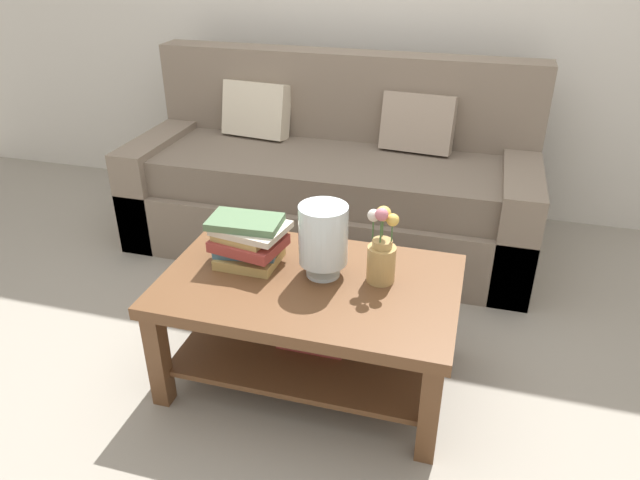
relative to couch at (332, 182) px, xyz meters
The scene contains 6 objects.
ground_plane 1.05m from the couch, 81.25° to the right, with size 10.00×10.00×0.00m, color gray.
couch is the anchor object (origin of this frame).
coffee_table 1.26m from the couch, 79.40° to the right, with size 1.16×0.73×0.48m.
book_stack_main 1.18m from the couch, 92.47° to the right, with size 0.32×0.28×0.19m.
glass_hurricane_vase 1.25m from the couch, 77.09° to the right, with size 0.19×0.19×0.30m.
flower_pitcher 1.28m from the couch, 66.83° to the right, with size 0.12×0.12×0.32m.
Camera 1 is at (0.65, -2.13, 1.71)m, focal length 33.05 mm.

